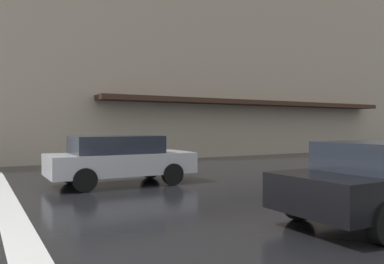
% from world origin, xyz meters
% --- Properties ---
extents(car_silver, '(1.85, 4.10, 1.41)m').
position_xyz_m(car_silver, '(5.50, -5.10, 0.76)').
color(car_silver, '#B7B7BC').
rests_on(car_silver, ground_plane).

